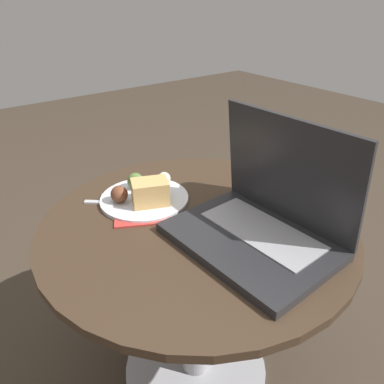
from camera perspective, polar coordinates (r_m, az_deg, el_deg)
ground_plane at (r=1.15m, az=0.55°, el=-25.21°), size 6.00×6.00×0.00m
table at (r=0.89m, az=0.66°, el=-11.72°), size 0.67×0.67×0.49m
napkin at (r=0.87m, az=-7.53°, el=-1.81°), size 0.22×0.20×0.00m
laptop at (r=0.74m, az=10.78°, el=-3.82°), size 0.32×0.24×0.24m
beer_glass at (r=0.86m, az=10.92°, el=4.39°), size 0.07×0.07×0.19m
snack_plate at (r=0.87m, az=-7.21°, el=-0.26°), size 0.21×0.21×0.06m
fork at (r=0.87m, az=-9.67°, el=-1.73°), size 0.13×0.15×0.01m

